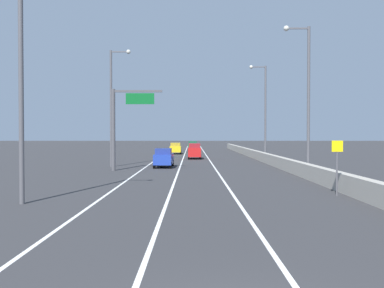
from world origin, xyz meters
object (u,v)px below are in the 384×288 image
(speed_advisory_sign, at_px, (337,163))
(lamp_post_left_mid, at_px, (113,101))
(car_red_0, at_px, (194,151))
(car_blue_2, at_px, (164,158))
(lamp_post_right_third, at_px, (263,107))
(lamp_post_left_near, at_px, (25,62))
(car_green_1, at_px, (192,147))
(overhead_sign_gantry, at_px, (121,119))
(car_yellow_3, at_px, (175,148))
(lamp_post_right_second, at_px, (306,91))

(speed_advisory_sign, bearing_deg, lamp_post_left_mid, 126.30)
(car_red_0, bearing_deg, lamp_post_left_mid, -119.24)
(lamp_post_left_mid, height_order, car_blue_2, lamp_post_left_mid)
(lamp_post_right_third, distance_m, car_blue_2, 17.12)
(lamp_post_left_near, height_order, car_blue_2, lamp_post_left_near)
(lamp_post_left_mid, relative_size, car_red_0, 2.68)
(car_green_1, bearing_deg, car_red_0, -89.43)
(overhead_sign_gantry, xyz_separation_m, lamp_post_left_near, (-1.45, -19.69, 2.04))
(speed_advisory_sign, bearing_deg, lamp_post_left_near, -170.02)
(lamp_post_right_third, distance_m, lamp_post_left_near, 38.65)
(overhead_sign_gantry, relative_size, car_red_0, 1.68)
(lamp_post_left_mid, xyz_separation_m, car_green_1, (8.18, 37.92, -5.73))
(car_yellow_3, bearing_deg, overhead_sign_gantry, -96.03)
(car_green_1, height_order, car_yellow_3, car_green_1)
(lamp_post_right_second, bearing_deg, lamp_post_left_near, -139.82)
(speed_advisory_sign, height_order, lamp_post_left_mid, lamp_post_left_mid)
(lamp_post_right_second, distance_m, lamp_post_right_third, 20.37)
(overhead_sign_gantry, bearing_deg, lamp_post_right_second, -18.85)
(lamp_post_left_near, height_order, lamp_post_left_mid, same)
(lamp_post_left_mid, bearing_deg, car_yellow_3, 80.09)
(lamp_post_right_third, xyz_separation_m, car_yellow_3, (-11.78, 19.90, -5.81))
(overhead_sign_gantry, height_order, car_blue_2, overhead_sign_gantry)
(overhead_sign_gantry, relative_size, speed_advisory_sign, 2.50)
(overhead_sign_gantry, height_order, lamp_post_right_third, lamp_post_right_third)
(lamp_post_right_third, bearing_deg, speed_advisory_sign, -92.04)
(lamp_post_left_mid, bearing_deg, car_blue_2, -6.74)
(overhead_sign_gantry, height_order, lamp_post_right_second, lamp_post_right_second)
(lamp_post_right_second, height_order, lamp_post_left_mid, same)
(car_green_1, bearing_deg, lamp_post_right_third, -72.18)
(car_yellow_3, bearing_deg, car_red_0, -78.35)
(speed_advisory_sign, height_order, car_yellow_3, speed_advisory_sign)
(lamp_post_left_near, bearing_deg, car_blue_2, 77.99)
(car_blue_2, bearing_deg, lamp_post_left_near, -102.01)
(lamp_post_left_mid, xyz_separation_m, car_yellow_3, (5.27, 30.20, -5.81))
(lamp_post_left_near, distance_m, car_yellow_3, 55.19)
(speed_advisory_sign, xyz_separation_m, car_red_0, (-7.51, 36.68, -0.71))
(lamp_post_right_second, relative_size, car_green_1, 2.79)
(lamp_post_right_third, relative_size, car_blue_2, 2.65)
(speed_advisory_sign, bearing_deg, car_red_0, 101.58)
(overhead_sign_gantry, relative_size, lamp_post_left_mid, 0.63)
(speed_advisory_sign, height_order, car_red_0, speed_advisory_sign)
(lamp_post_left_mid, relative_size, car_green_1, 2.79)
(lamp_post_right_third, xyz_separation_m, lamp_post_left_near, (-16.92, -34.74, 0.00))
(lamp_post_right_third, height_order, car_red_0, lamp_post_right_third)
(car_red_0, bearing_deg, overhead_sign_gantry, -109.05)
(lamp_post_right_second, distance_m, car_yellow_3, 42.39)
(speed_advisory_sign, relative_size, car_blue_2, 0.66)
(overhead_sign_gantry, height_order, car_green_1, overhead_sign_gantry)
(overhead_sign_gantry, height_order, lamp_post_left_near, lamp_post_left_near)
(lamp_post_right_second, bearing_deg, overhead_sign_gantry, 161.15)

